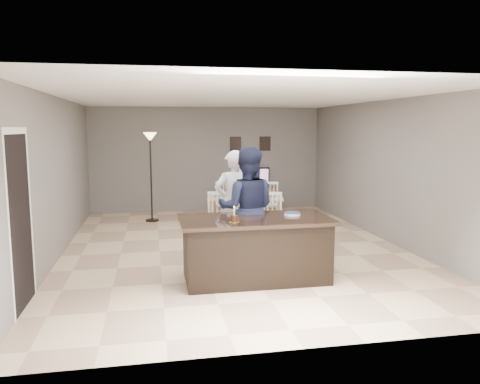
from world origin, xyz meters
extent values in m
plane|color=#D0AF85|center=(0.00, 0.00, 0.00)|extent=(8.00, 8.00, 0.00)
plane|color=slate|center=(0.00, 4.00, 1.35)|extent=(6.00, 0.00, 6.00)
plane|color=slate|center=(0.00, -4.00, 1.35)|extent=(6.00, 0.00, 6.00)
plane|color=slate|center=(-3.00, 0.00, 1.35)|extent=(0.00, 8.00, 8.00)
plane|color=slate|center=(3.00, 0.00, 1.35)|extent=(0.00, 8.00, 8.00)
plane|color=white|center=(0.00, 0.00, 2.70)|extent=(8.00, 8.00, 0.00)
cube|color=black|center=(0.00, -1.80, 0.42)|extent=(2.00, 1.00, 0.85)
cube|color=black|center=(0.00, -1.80, 0.88)|extent=(2.15, 1.10, 0.05)
cube|color=brown|center=(1.20, 3.77, 0.30)|extent=(1.20, 0.40, 0.60)
imported|color=black|center=(1.20, 3.84, 0.86)|extent=(0.91, 0.12, 0.53)
plane|color=orange|center=(1.20, 3.76, 0.87)|extent=(0.78, 0.00, 0.78)
cube|color=black|center=(0.75, 3.98, 1.75)|extent=(0.30, 0.02, 0.38)
cube|color=black|center=(1.55, 3.98, 1.75)|extent=(0.30, 0.02, 0.38)
plane|color=black|center=(-2.99, -2.30, 1.05)|extent=(0.00, 2.10, 2.10)
plane|color=white|center=(-2.99, -2.30, 2.14)|extent=(0.00, 1.02, 1.02)
imported|color=silver|center=(-0.09, -0.53, 0.90)|extent=(0.71, 0.51, 1.80)
imported|color=#181C36|center=(-0.01, -1.25, 0.94)|extent=(1.07, 0.93, 1.88)
cylinder|color=gold|center=(-0.35, -2.04, 0.90)|extent=(0.14, 0.14, 0.00)
cylinder|color=#351B0E|center=(-0.35, -2.04, 0.95)|extent=(0.10, 0.10, 0.09)
cylinder|color=white|center=(-0.35, -2.04, 1.05)|extent=(0.02, 0.02, 0.10)
sphere|color=#FFBF4C|center=(-0.35, -2.04, 1.11)|extent=(0.02, 0.02, 0.02)
cylinder|color=white|center=(0.58, -1.69, 0.91)|extent=(0.24, 0.24, 0.01)
cylinder|color=white|center=(0.58, -1.69, 0.92)|extent=(0.24, 0.24, 0.01)
cylinder|color=white|center=(0.58, -1.69, 0.93)|extent=(0.24, 0.24, 0.01)
cylinder|color=#324499|center=(0.58, -1.69, 0.94)|extent=(0.25, 0.25, 0.00)
cube|color=tan|center=(0.51, 1.39, 0.71)|extent=(1.71, 1.20, 0.04)
cylinder|color=tan|center=(-0.25, 1.20, 0.34)|extent=(0.06, 0.06, 0.69)
cylinder|color=tan|center=(1.27, 1.59, 0.34)|extent=(0.06, 0.06, 0.69)
cube|color=#447A5A|center=(0.51, 1.39, 0.73)|extent=(1.40, 0.64, 0.01)
cube|color=silver|center=(-0.17, 0.85, 0.44)|extent=(0.48, 0.47, 0.04)
cylinder|color=silver|center=(-0.36, 0.74, 0.21)|extent=(0.03, 0.03, 0.42)
cylinder|color=silver|center=(0.03, 0.96, 0.21)|extent=(0.03, 0.03, 0.42)
cube|color=silver|center=(-0.20, 0.68, 0.92)|extent=(0.37, 0.11, 0.05)
cube|color=silver|center=(0.88, 0.61, 0.44)|extent=(0.48, 0.47, 0.04)
cylinder|color=silver|center=(0.68, 0.50, 0.21)|extent=(0.03, 0.03, 0.42)
cylinder|color=silver|center=(1.07, 0.73, 0.21)|extent=(0.03, 0.03, 0.42)
cube|color=silver|center=(0.84, 0.44, 0.92)|extent=(0.37, 0.11, 0.05)
cube|color=silver|center=(0.14, 2.17, 0.44)|extent=(0.48, 0.47, 0.04)
cylinder|color=silver|center=(0.33, 2.29, 0.21)|extent=(0.03, 0.03, 0.42)
cylinder|color=silver|center=(-0.06, 2.06, 0.21)|extent=(0.03, 0.03, 0.42)
cube|color=silver|center=(0.18, 2.35, 0.92)|extent=(0.37, 0.11, 0.05)
cube|color=silver|center=(1.18, 1.94, 0.44)|extent=(0.48, 0.47, 0.04)
cylinder|color=silver|center=(1.38, 2.05, 0.21)|extent=(0.03, 0.03, 0.42)
cylinder|color=silver|center=(0.98, 1.82, 0.21)|extent=(0.03, 0.03, 0.42)
cube|color=silver|center=(1.22, 2.11, 0.92)|extent=(0.37, 0.11, 0.05)
cylinder|color=black|center=(-1.45, 2.80, 0.02)|extent=(0.31, 0.31, 0.03)
cylinder|color=black|center=(-1.45, 2.80, 0.97)|extent=(0.04, 0.04, 1.90)
cone|color=#FFDA8C|center=(-1.45, 2.80, 1.96)|extent=(0.31, 0.31, 0.20)
camera|label=1|loc=(-1.43, -8.18, 2.18)|focal=35.00mm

